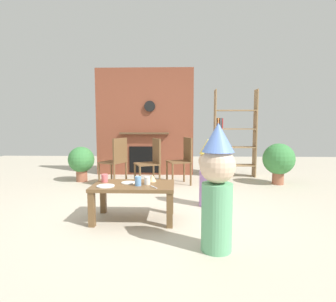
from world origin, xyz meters
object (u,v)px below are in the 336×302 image
object	(u,v)px
coffee_table	(134,190)
potted_plant_short	(81,161)
bookshelf	(232,137)
paper_plate_rear	(106,186)
child_with_cone_hat	(217,184)
dining_chair_middle	(152,160)
paper_cup_center	(138,181)
potted_plant_tall	(279,160)
dining_chair_left	(116,159)
child_in_pink	(208,171)
paper_cup_near_left	(147,181)
paper_cup_near_right	(105,178)
paper_plate_front	(128,183)
dining_chair_right	(183,158)
birthday_cake_slice	(152,178)

from	to	relation	value
coffee_table	potted_plant_short	world-z (taller)	potted_plant_short
bookshelf	paper_plate_rear	bearing A→B (deg)	-124.80
paper_plate_rear	child_with_cone_hat	size ratio (longest dim) A/B	0.18
dining_chair_middle	paper_plate_rear	bearing A→B (deg)	55.88
paper_cup_center	coffee_table	bearing A→B (deg)	129.53
paper_cup_center	potted_plant_tall	size ratio (longest dim) A/B	0.14
coffee_table	dining_chair_left	world-z (taller)	dining_chair_left
child_in_pink	dining_chair_middle	distance (m)	1.41
dining_chair_left	dining_chair_middle	distance (m)	0.69
paper_cup_near_left	paper_cup_near_right	world-z (taller)	paper_cup_near_right
paper_plate_rear	bookshelf	bearing A→B (deg)	55.20
dining_chair_left	paper_plate_rear	bearing A→B (deg)	124.87
dining_chair_middle	potted_plant_tall	distance (m)	2.44
paper_plate_front	potted_plant_tall	world-z (taller)	potted_plant_tall
bookshelf	paper_cup_near_left	bearing A→B (deg)	-119.08
paper_cup_center	child_in_pink	bearing A→B (deg)	36.86
paper_cup_near_left	paper_plate_front	bearing A→B (deg)	165.30
paper_plate_rear	child_in_pink	size ratio (longest dim) A/B	0.21
dining_chair_right	potted_plant_tall	world-z (taller)	dining_chair_right
dining_chair_left	paper_cup_near_right	bearing A→B (deg)	123.69
birthday_cake_slice	potted_plant_tall	distance (m)	2.93
child_in_pink	potted_plant_tall	xyz separation A→B (m)	(1.52, 1.43, -0.03)
paper_cup_near_right	paper_cup_center	distance (m)	0.48
bookshelf	potted_plant_short	size ratio (longest dim) A/B	2.70
bookshelf	paper_plate_rear	world-z (taller)	bookshelf
paper_cup_near_left	potted_plant_short	xyz separation A→B (m)	(-1.58, 2.17, -0.07)
bookshelf	paper_cup_near_right	xyz separation A→B (m)	(-2.11, -2.69, -0.39)
paper_plate_front	birthday_cake_slice	bearing A→B (deg)	20.97
paper_plate_rear	potted_plant_tall	size ratio (longest dim) A/B	0.26
paper_plate_rear	dining_chair_right	distance (m)	2.32
paper_plate_rear	dining_chair_middle	world-z (taller)	dining_chair_middle
bookshelf	child_with_cone_hat	distance (m)	3.67
paper_cup_near_left	birthday_cake_slice	xyz separation A→B (m)	(0.05, 0.17, -0.00)
paper_cup_near_left	paper_plate_rear	world-z (taller)	paper_cup_near_left
bookshelf	potted_plant_tall	world-z (taller)	bookshelf
paper_cup_near_left	paper_plate_front	xyz separation A→B (m)	(-0.24, 0.06, -0.04)
dining_chair_left	potted_plant_tall	bearing A→B (deg)	-150.26
paper_cup_near_left	potted_plant_short	world-z (taller)	potted_plant_short
paper_plate_front	paper_plate_rear	size ratio (longest dim) A/B	0.81
paper_cup_center	dining_chair_middle	bearing A→B (deg)	90.01
dining_chair_middle	potted_plant_short	world-z (taller)	dining_chair_middle
paper_cup_center	child_with_cone_hat	world-z (taller)	child_with_cone_hat
paper_plate_rear	child_in_pink	world-z (taller)	child_in_pink
dining_chair_right	potted_plant_tall	size ratio (longest dim) A/B	1.14
child_in_pink	dining_chair_right	xyz separation A→B (m)	(-0.31, 1.39, 0.00)
child_with_cone_hat	dining_chair_middle	bearing A→B (deg)	-30.45
paper_cup_center	potted_plant_short	size ratio (longest dim) A/B	0.15
coffee_table	paper_plate_rear	world-z (taller)	paper_plate_rear
paper_cup_center	paper_plate_rear	distance (m)	0.38
dining_chair_left	dining_chair_middle	xyz separation A→B (m)	(0.68, -0.13, 0.00)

